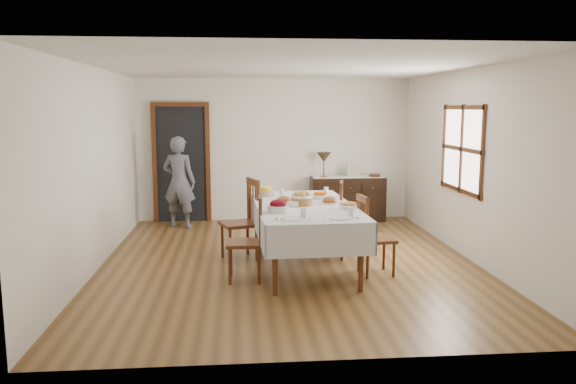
{
  "coord_description": "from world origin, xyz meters",
  "views": [
    {
      "loc": [
        -0.65,
        -7.36,
        2.09
      ],
      "look_at": [
        0.0,
        0.1,
        0.95
      ],
      "focal_mm": 35.0,
      "sensor_mm": 36.0,
      "label": 1
    }
  ],
  "objects": [
    {
      "name": "glass_far_b",
      "position": [
        0.59,
        0.54,
        0.89
      ],
      "size": [
        0.07,
        0.07,
        0.11
      ],
      "color": "silver",
      "rests_on": "dining_table"
    },
    {
      "name": "ham_platter_b",
      "position": [
        0.52,
        -0.21,
        0.87
      ],
      "size": [
        0.29,
        0.29,
        0.11
      ],
      "color": "silver",
      "rests_on": "dining_table"
    },
    {
      "name": "chair_left_far",
      "position": [
        -0.61,
        0.24,
        0.56
      ],
      "size": [
        0.58,
        0.58,
        1.11
      ],
      "rotation": [
        0.0,
        0.0,
        -1.25
      ],
      "color": "#4F2712",
      "rests_on": "ground"
    },
    {
      "name": "carrot_bowl",
      "position": [
        0.45,
        0.16,
        0.88
      ],
      "size": [
        0.2,
        0.2,
        0.09
      ],
      "color": "silver",
      "rests_on": "dining_table"
    },
    {
      "name": "setting_left",
      "position": [
        -0.03,
        -1.16,
        0.86
      ],
      "size": [
        0.42,
        0.31,
        0.1
      ],
      "color": "silver",
      "rests_on": "dining_table"
    },
    {
      "name": "egg_basket",
      "position": [
        0.18,
        0.19,
        0.88
      ],
      "size": [
        0.24,
        0.24,
        0.11
      ],
      "color": "black",
      "rests_on": "dining_table"
    },
    {
      "name": "room_shell",
      "position": [
        -0.15,
        0.42,
        1.64
      ],
      "size": [
        5.02,
        6.02,
        2.65
      ],
      "color": "silver",
      "rests_on": "ground"
    },
    {
      "name": "setting_right",
      "position": [
        0.52,
        -1.16,
        0.86
      ],
      "size": [
        0.42,
        0.31,
        0.1
      ],
      "color": "silver",
      "rests_on": "dining_table"
    },
    {
      "name": "casserole_dish",
      "position": [
        0.69,
        -0.58,
        0.87
      ],
      "size": [
        0.22,
        0.22,
        0.07
      ],
      "color": "silver",
      "rests_on": "dining_table"
    },
    {
      "name": "sideboard",
      "position": [
        1.33,
        2.72,
        0.41
      ],
      "size": [
        1.35,
        0.5,
        0.81
      ],
      "color": "black",
      "rests_on": "ground"
    },
    {
      "name": "chair_right_far",
      "position": [
        0.89,
        0.19,
        0.54
      ],
      "size": [
        0.52,
        0.52,
        1.07
      ],
      "rotation": [
        0.0,
        0.0,
        1.38
      ],
      "color": "#4F2712",
      "rests_on": "ground"
    },
    {
      "name": "pineapple_bowl",
      "position": [
        -0.29,
        0.48,
        0.9
      ],
      "size": [
        0.25,
        0.25,
        0.13
      ],
      "color": "tan",
      "rests_on": "dining_table"
    },
    {
      "name": "runner",
      "position": [
        1.34,
        2.74,
        0.82
      ],
      "size": [
        1.3,
        0.35,
        0.01
      ],
      "color": "white",
      "rests_on": "sideboard"
    },
    {
      "name": "chair_right_near",
      "position": [
        0.99,
        -0.65,
        0.51
      ],
      "size": [
        0.46,
        0.46,
        1.01
      ],
      "rotation": [
        0.0,
        0.0,
        1.68
      ],
      "color": "#4F2712",
      "rests_on": "ground"
    },
    {
      "name": "person",
      "position": [
        -1.69,
        2.4,
        0.85
      ],
      "size": [
        0.61,
        0.49,
        1.7
      ],
      "primitive_type": "imported",
      "rotation": [
        0.0,
        0.0,
        2.84
      ],
      "color": "slate",
      "rests_on": "ground"
    },
    {
      "name": "table_lamp",
      "position": [
        0.88,
        2.72,
        1.17
      ],
      "size": [
        0.26,
        0.26,
        0.46
      ],
      "color": "brown",
      "rests_on": "sideboard"
    },
    {
      "name": "butter_dish",
      "position": [
        0.01,
        -0.42,
        0.87
      ],
      "size": [
        0.14,
        0.1,
        0.07
      ],
      "color": "silver",
      "rests_on": "dining_table"
    },
    {
      "name": "chair_left_near",
      "position": [
        -0.55,
        -0.74,
        0.52
      ],
      "size": [
        0.44,
        0.44,
        1.03
      ],
      "rotation": [
        0.0,
        0.0,
        -1.6
      ],
      "color": "#4F2712",
      "rests_on": "ground"
    },
    {
      "name": "ground",
      "position": [
        0.0,
        0.0,
        0.0
      ],
      "size": [
        6.0,
        6.0,
        0.0
      ],
      "primitive_type": "plane",
      "color": "brown"
    },
    {
      "name": "glass_far_a",
      "position": [
        -0.06,
        0.43,
        0.89
      ],
      "size": [
        0.06,
        0.06,
        0.1
      ],
      "color": "silver",
      "rests_on": "dining_table"
    },
    {
      "name": "picture_frame",
      "position": [
        1.42,
        2.67,
        0.95
      ],
      "size": [
        0.22,
        0.08,
        0.28
      ],
      "color": "#B8B28A",
      "rests_on": "sideboard"
    },
    {
      "name": "dining_table",
      "position": [
        0.18,
        -0.28,
        0.74
      ],
      "size": [
        1.33,
        2.49,
        0.84
      ],
      "rotation": [
        0.0,
        0.0,
        0.04
      ],
      "color": "silver",
      "rests_on": "ground"
    },
    {
      "name": "bread_basket",
      "position": [
        0.14,
        -0.31,
        0.91
      ],
      "size": [
        0.27,
        0.27,
        0.18
      ],
      "color": "#98602E",
      "rests_on": "dining_table"
    },
    {
      "name": "beet_bowl",
      "position": [
        -0.19,
        -0.75,
        0.9
      ],
      "size": [
        0.26,
        0.26,
        0.16
      ],
      "color": "silver",
      "rests_on": "dining_table"
    },
    {
      "name": "deco_bowl",
      "position": [
        1.82,
        2.69,
        0.84
      ],
      "size": [
        0.2,
        0.2,
        0.06
      ],
      "color": "#4F2712",
      "rests_on": "sideboard"
    },
    {
      "name": "ham_platter_a",
      "position": [
        -0.07,
        -0.12,
        0.87
      ],
      "size": [
        0.28,
        0.28,
        0.11
      ],
      "color": "silver",
      "rests_on": "dining_table"
    }
  ]
}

